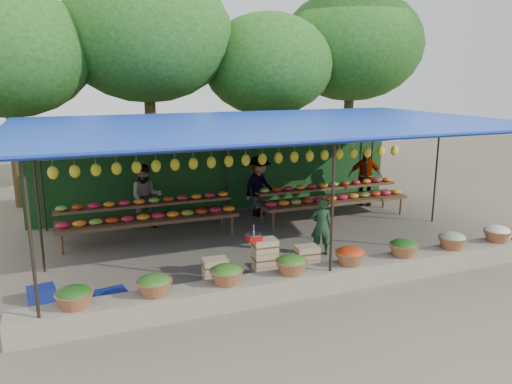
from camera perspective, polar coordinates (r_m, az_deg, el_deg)
name	(u,v)px	position (r m, az deg, el deg)	size (l,w,h in m)	color
ground	(267,243)	(11.70, 1.27, -5.84)	(60.00, 60.00, 0.00)	brown
stone_curb	(326,278)	(9.32, 7.96, -9.73)	(10.60, 0.55, 0.40)	#6D6657
stall_canopy	(266,128)	(11.19, 1.19, 7.32)	(10.80, 6.60, 2.82)	black
produce_baskets	(321,260)	(9.14, 7.48, -7.73)	(8.98, 0.58, 0.34)	brown
netting_backdrop	(224,168)	(14.25, -3.63, 2.78)	(10.60, 0.06, 2.50)	#19471D
tree_row	(210,48)	(17.00, -5.33, 16.11)	(16.51, 5.50, 7.12)	#322412
fruit_table_left	(148,214)	(12.11, -12.20, -2.47)	(4.21, 0.95, 0.93)	#45271B
fruit_table_right	(333,196)	(13.78, 8.74, -0.43)	(4.21, 0.95, 0.93)	#45271B
crate_counter	(264,262)	(9.68, 0.88, -8.00)	(2.37, 0.37, 0.77)	tan
weighing_scale	(254,237)	(9.43, -0.26, -5.14)	(0.29, 0.29, 0.31)	red
vendor_seated	(321,226)	(10.89, 7.47, -3.90)	(0.46, 0.30, 1.26)	#1C3D20
customer_left	(146,197)	(12.87, -12.44, -0.55)	(0.80, 0.63, 1.65)	slate
customer_mid	(259,186)	(13.73, 0.38, 0.69)	(1.09, 0.63, 1.69)	slate
customer_right	(365,177)	(15.30, 12.36, 1.72)	(1.00, 0.42, 1.71)	slate
blue_crate_front	(111,300)	(8.86, -16.27, -11.72)	(0.51, 0.37, 0.31)	navy
blue_crate_back	(41,294)	(9.52, -23.32, -10.66)	(0.45, 0.32, 0.27)	navy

